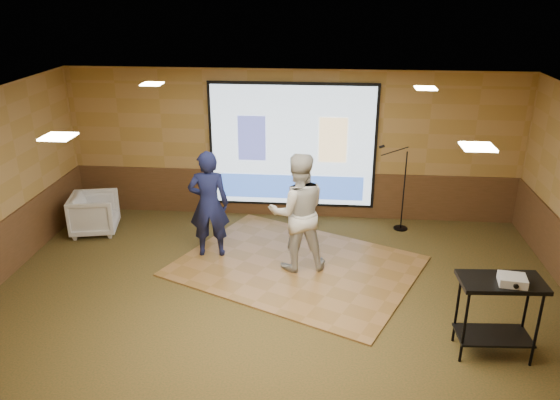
# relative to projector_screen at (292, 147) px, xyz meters

# --- Properties ---
(ground) EXTENTS (9.00, 9.00, 0.00)m
(ground) POSITION_rel_projector_screen_xyz_m (0.00, -3.44, -1.47)
(ground) COLOR #2D3417
(ground) RESTS_ON ground
(room_shell) EXTENTS (9.04, 7.04, 3.02)m
(room_shell) POSITION_rel_projector_screen_xyz_m (0.00, -3.44, 0.62)
(room_shell) COLOR #A88046
(room_shell) RESTS_ON ground
(wainscot_back) EXTENTS (9.00, 0.04, 0.95)m
(wainscot_back) POSITION_rel_projector_screen_xyz_m (0.00, 0.04, -1.00)
(wainscot_back) COLOR #493118
(wainscot_back) RESTS_ON ground
(projector_screen) EXTENTS (3.32, 0.06, 2.52)m
(projector_screen) POSITION_rel_projector_screen_xyz_m (0.00, 0.00, 0.00)
(projector_screen) COLOR black
(projector_screen) RESTS_ON room_shell
(downlight_nw) EXTENTS (0.32, 0.32, 0.02)m
(downlight_nw) POSITION_rel_projector_screen_xyz_m (-2.20, -1.64, 1.50)
(downlight_nw) COLOR #FAEBBC
(downlight_nw) RESTS_ON room_shell
(downlight_ne) EXTENTS (0.32, 0.32, 0.02)m
(downlight_ne) POSITION_rel_projector_screen_xyz_m (2.20, -1.64, 1.50)
(downlight_ne) COLOR #FAEBBC
(downlight_ne) RESTS_ON room_shell
(downlight_sw) EXTENTS (0.32, 0.32, 0.02)m
(downlight_sw) POSITION_rel_projector_screen_xyz_m (-2.20, -4.94, 1.50)
(downlight_sw) COLOR #FAEBBC
(downlight_sw) RESTS_ON room_shell
(downlight_se) EXTENTS (0.32, 0.32, 0.02)m
(downlight_se) POSITION_rel_projector_screen_xyz_m (2.20, -4.94, 1.50)
(downlight_se) COLOR #FAEBBC
(downlight_se) RESTS_ON room_shell
(dance_floor) EXTENTS (4.68, 4.24, 0.03)m
(dance_floor) POSITION_rel_projector_screen_xyz_m (0.23, -2.18, -1.46)
(dance_floor) COLOR olive
(dance_floor) RESTS_ON ground
(player_left) EXTENTS (0.74, 0.54, 1.90)m
(player_left) POSITION_rel_projector_screen_xyz_m (-1.30, -1.88, -0.50)
(player_left) COLOR #151941
(player_left) RESTS_ON dance_floor
(player_right) EXTENTS (1.12, 0.96, 2.00)m
(player_right) POSITION_rel_projector_screen_xyz_m (0.25, -2.22, -0.45)
(player_right) COLOR beige
(player_right) RESTS_ON dance_floor
(av_table) EXTENTS (1.03, 0.54, 1.09)m
(av_table) POSITION_rel_projector_screen_xyz_m (2.90, -4.28, -0.69)
(av_table) COLOR black
(av_table) RESTS_ON ground
(projector) EXTENTS (0.36, 0.31, 0.11)m
(projector) POSITION_rel_projector_screen_xyz_m (2.99, -4.37, -0.33)
(projector) COLOR silver
(projector) RESTS_ON av_table
(mic_stand) EXTENTS (0.67, 0.27, 1.71)m
(mic_stand) POSITION_rel_projector_screen_xyz_m (2.13, -0.46, -0.98)
(mic_stand) COLOR black
(mic_stand) RESTS_ON ground
(banquet_chair) EXTENTS (1.01, 0.99, 0.77)m
(banquet_chair) POSITION_rel_projector_screen_xyz_m (-3.72, -1.12, -1.09)
(banquet_chair) COLOR gray
(banquet_chair) RESTS_ON ground
(duffel_bag) EXTENTS (0.50, 0.39, 0.28)m
(duffel_bag) POSITION_rel_projector_screen_xyz_m (0.23, -0.23, -1.33)
(duffel_bag) COLOR black
(duffel_bag) RESTS_ON ground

